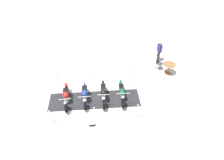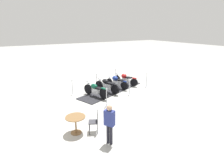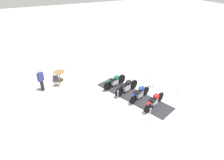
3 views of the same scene
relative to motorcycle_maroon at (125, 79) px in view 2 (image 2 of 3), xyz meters
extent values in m
plane|color=silver|center=(-1.57, -0.62, -0.49)|extent=(80.00, 80.00, 0.00)
cube|color=#28282D|center=(-1.57, -0.62, -0.47)|extent=(5.74, 3.31, 0.04)
cylinder|color=black|center=(-0.31, 0.68, -0.14)|extent=(0.36, 0.60, 0.61)
cylinder|color=black|center=(0.34, -0.75, -0.14)|extent=(0.36, 0.60, 0.61)
cube|color=silver|center=(0.02, -0.04, -0.11)|extent=(0.41, 0.55, 0.35)
ellipsoid|color=#AD1919|center=(-0.04, 0.08, 0.22)|extent=(0.51, 0.55, 0.36)
cube|color=black|center=(0.15, -0.33, 0.17)|extent=(0.47, 0.52, 0.08)
cube|color=#AD1919|center=(0.34, -0.75, 0.19)|extent=(0.27, 0.36, 0.06)
cylinder|color=silver|center=(-0.28, 0.63, 0.11)|extent=(0.16, 0.25, 0.52)
cylinder|color=silver|center=(-0.26, 0.57, 0.43)|extent=(0.65, 0.32, 0.04)
sphere|color=silver|center=(-0.30, 0.66, 0.23)|extent=(0.18, 0.18, 0.18)
cylinder|color=black|center=(-1.30, 0.23, -0.14)|extent=(0.32, 0.60, 0.61)
cylinder|color=black|center=(-0.78, -1.08, -0.14)|extent=(0.32, 0.60, 0.61)
cube|color=silver|center=(-1.04, -0.43, -0.08)|extent=(0.37, 0.58, 0.40)
ellipsoid|color=navy|center=(-1.09, -0.30, 0.28)|extent=(0.51, 0.58, 0.36)
cube|color=black|center=(-0.91, -0.76, 0.22)|extent=(0.47, 0.56, 0.08)
cube|color=navy|center=(-0.78, -1.08, 0.19)|extent=(0.24, 0.35, 0.06)
cylinder|color=silver|center=(-1.27, 0.17, 0.11)|extent=(0.17, 0.28, 0.52)
cylinder|color=silver|center=(-1.25, 0.10, 0.43)|extent=(0.70, 0.30, 0.04)
sphere|color=silver|center=(-1.28, 0.19, 0.23)|extent=(0.18, 0.18, 0.18)
cylinder|color=black|center=(-2.33, -0.11, -0.11)|extent=(0.33, 0.67, 0.67)
cylinder|color=black|center=(-1.86, -1.52, -0.11)|extent=(0.33, 0.67, 0.67)
cube|color=silver|center=(-2.10, -0.81, -0.05)|extent=(0.38, 0.59, 0.42)
ellipsoid|color=black|center=(-2.14, -0.68, 0.30)|extent=(0.49, 0.61, 0.34)
cube|color=black|center=(-1.98, -1.17, 0.25)|extent=(0.46, 0.60, 0.08)
cube|color=black|center=(-1.86, -1.52, 0.25)|extent=(0.25, 0.39, 0.06)
cylinder|color=silver|center=(-2.31, -0.19, 0.17)|extent=(0.16, 0.31, 0.57)
cylinder|color=silver|center=(-2.28, -0.27, 0.52)|extent=(0.65, 0.25, 0.04)
sphere|color=silver|center=(-2.31, -0.17, 0.32)|extent=(0.18, 0.18, 0.18)
cylinder|color=black|center=(-3.39, -0.52, -0.11)|extent=(0.33, 0.68, 0.68)
cylinder|color=black|center=(-2.92, -1.89, -0.11)|extent=(0.33, 0.68, 0.68)
cube|color=silver|center=(-3.15, -1.20, -0.08)|extent=(0.37, 0.59, 0.35)
ellipsoid|color=#0F5138|center=(-3.20, -1.07, 0.23)|extent=(0.48, 0.59, 0.33)
cube|color=black|center=(-3.04, -1.55, 0.18)|extent=(0.44, 0.56, 0.08)
cube|color=#0F5138|center=(-2.92, -1.89, 0.26)|extent=(0.25, 0.40, 0.06)
cylinder|color=silver|center=(-3.37, -0.59, 0.18)|extent=(0.16, 0.29, 0.58)
cylinder|color=silver|center=(-3.34, -0.66, 0.53)|extent=(0.76, 0.29, 0.04)
sphere|color=silver|center=(-3.37, -0.57, 0.33)|extent=(0.18, 0.18, 0.18)
cylinder|color=silver|center=(-1.04, -2.05, -0.48)|extent=(0.34, 0.34, 0.03)
cylinder|color=silver|center=(-1.04, -2.05, 0.06)|extent=(0.05, 0.05, 1.04)
sphere|color=silver|center=(-1.04, -2.05, 0.62)|extent=(0.09, 0.09, 0.09)
cylinder|color=silver|center=(0.13, 1.63, -0.48)|extent=(0.30, 0.30, 0.03)
cylinder|color=silver|center=(0.13, 1.63, -0.01)|extent=(0.05, 0.05, 0.91)
sphere|color=silver|center=(0.13, 1.63, 0.48)|extent=(0.09, 0.09, 0.09)
cylinder|color=silver|center=(-3.27, -2.87, -0.48)|extent=(0.33, 0.33, 0.03)
cylinder|color=silver|center=(-3.27, -2.87, 0.05)|extent=(0.05, 0.05, 1.03)
sphere|color=silver|center=(-3.27, -2.87, 0.60)|extent=(0.09, 0.09, 0.09)
cylinder|color=silver|center=(-2.10, 0.81, -0.48)|extent=(0.28, 0.28, 0.03)
cylinder|color=silver|center=(-2.10, 0.81, 0.00)|extent=(0.05, 0.05, 0.93)
sphere|color=silver|center=(-2.10, 0.81, 0.51)|extent=(0.09, 0.09, 0.09)
cylinder|color=silver|center=(-4.32, -0.01, -0.48)|extent=(0.28, 0.28, 0.03)
cylinder|color=silver|center=(-4.32, -0.01, 0.01)|extent=(0.05, 0.05, 0.95)
sphere|color=silver|center=(-4.32, -0.01, 0.53)|extent=(0.09, 0.09, 0.09)
cylinder|color=silver|center=(1.18, -1.23, -0.48)|extent=(0.35, 0.35, 0.03)
cylinder|color=silver|center=(1.18, -1.23, 0.03)|extent=(0.05, 0.05, 0.99)
sphere|color=silver|center=(1.18, -1.23, 0.56)|extent=(0.09, 0.09, 0.09)
cube|color=#333338|center=(-2.07, 1.21, -0.48)|extent=(0.39, 0.31, 0.02)
cube|color=white|center=(-2.07, 1.21, -0.36)|extent=(0.37, 0.31, 0.14)
cylinder|color=olive|center=(-5.77, -4.61, -0.48)|extent=(0.48, 0.48, 0.02)
cylinder|color=olive|center=(-5.77, -4.61, -0.10)|extent=(0.07, 0.07, 0.72)
cylinder|color=olive|center=(-5.77, -4.61, 0.27)|extent=(0.86, 0.86, 0.03)
cylinder|color=#2D2D33|center=(-5.32, -5.02, -0.25)|extent=(0.03, 0.03, 0.47)
cylinder|color=#2D2D33|center=(-5.17, -4.72, -0.25)|extent=(0.03, 0.03, 0.47)
cylinder|color=#2D2D33|center=(-5.02, -5.17, -0.25)|extent=(0.03, 0.03, 0.47)
cylinder|color=#2D2D33|center=(-4.87, -4.87, -0.25)|extent=(0.03, 0.03, 0.47)
cube|color=#3F3F47|center=(-5.09, -4.95, 0.01)|extent=(0.54, 0.54, 0.04)
cube|color=#2D2D33|center=(-4.93, -5.03, 0.26)|extent=(0.20, 0.37, 0.47)
cylinder|color=#23232D|center=(-4.94, -5.96, -0.08)|extent=(0.12, 0.12, 0.81)
cylinder|color=#23232D|center=(-4.87, -6.08, -0.08)|extent=(0.12, 0.12, 0.81)
cube|color=navy|center=(-4.90, -6.02, 0.63)|extent=(0.39, 0.46, 0.62)
sphere|color=tan|center=(-4.90, -6.02, 1.05)|extent=(0.22, 0.22, 0.22)
camera|label=1|loc=(-4.92, 7.34, 8.56)|focal=31.93mm
camera|label=2|loc=(-8.04, -11.46, 3.95)|focal=29.35mm
camera|label=3|loc=(7.77, -6.67, 7.09)|focal=31.46mm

